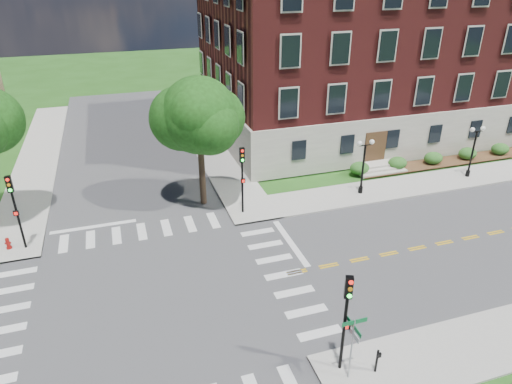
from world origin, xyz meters
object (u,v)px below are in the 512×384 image
object	(u,v)px
traffic_signal_nw	(14,203)
street_sign_pole	(353,338)
traffic_signal_ne	(242,172)
twin_lamp_east	(473,149)
fire_hydrant	(8,244)
traffic_signal_se	(346,312)
push_button_post	(377,360)
twin_lamp_west	(363,164)

from	to	relation	value
traffic_signal_nw	street_sign_pole	bearing A→B (deg)	-46.42
traffic_signal_ne	twin_lamp_east	xyz separation A→B (m)	(19.29, 0.22, -0.66)
twin_lamp_east	fire_hydrant	world-z (taller)	twin_lamp_east
traffic_signal_se	push_button_post	distance (m)	2.82
traffic_signal_se	push_button_post	bearing A→B (deg)	-26.21
traffic_signal_nw	push_button_post	xyz separation A→B (m)	(15.39, -14.98, -2.39)
twin_lamp_west	push_button_post	distance (m)	17.43
twin_lamp_east	traffic_signal_ne	bearing A→B (deg)	-179.36
traffic_signal_se	twin_lamp_east	size ratio (longest dim) A/B	1.13
traffic_signal_ne	street_sign_pole	distance (m)	15.14
twin_lamp_west	street_sign_pole	xyz separation A→B (m)	(-9.19, -15.31, -0.21)
twin_lamp_west	street_sign_pole	world-z (taller)	twin_lamp_west
traffic_signal_ne	traffic_signal_nw	bearing A→B (deg)	-178.98
twin_lamp_west	twin_lamp_east	xyz separation A→B (m)	(9.91, 0.03, 0.00)
traffic_signal_nw	twin_lamp_east	world-z (taller)	traffic_signal_nw
fire_hydrant	street_sign_pole	bearing A→B (deg)	-44.94
traffic_signal_nw	push_button_post	size ratio (longest dim) A/B	4.00
traffic_signal_nw	twin_lamp_east	distance (m)	33.25
traffic_signal_se	street_sign_pole	world-z (taller)	traffic_signal_se
twin_lamp_east	street_sign_pole	size ratio (longest dim) A/B	1.36
traffic_signal_nw	street_sign_pole	distance (m)	20.54
traffic_signal_ne	street_sign_pole	xyz separation A→B (m)	(0.19, -15.12, -0.88)
traffic_signal_se	push_button_post	xyz separation A→B (m)	(1.34, -0.66, -2.39)
traffic_signal_se	push_button_post	size ratio (longest dim) A/B	4.00
traffic_signal_nw	twin_lamp_west	size ratio (longest dim) A/B	1.13
traffic_signal_nw	twin_lamp_west	xyz separation A→B (m)	(23.33, 0.44, -0.66)
traffic_signal_nw	twin_lamp_west	distance (m)	23.35
traffic_signal_se	fire_hydrant	bearing A→B (deg)	135.93
traffic_signal_se	twin_lamp_east	xyz separation A→B (m)	(19.19, 14.78, -0.66)
push_button_post	fire_hydrant	world-z (taller)	push_button_post
traffic_signal_nw	twin_lamp_east	xyz separation A→B (m)	(33.24, 0.46, -0.66)
traffic_signal_se	traffic_signal_ne	bearing A→B (deg)	90.36
traffic_signal_ne	twin_lamp_east	size ratio (longest dim) A/B	1.13
traffic_signal_se	twin_lamp_east	distance (m)	24.23
twin_lamp_east	fire_hydrant	distance (m)	34.26
twin_lamp_west	push_button_post	xyz separation A→B (m)	(-7.95, -15.41, -1.73)
fire_hydrant	traffic_signal_ne	bearing A→B (deg)	0.17
twin_lamp_east	traffic_signal_nw	bearing A→B (deg)	-179.20
push_button_post	street_sign_pole	bearing A→B (deg)	175.01
push_button_post	twin_lamp_west	bearing A→B (deg)	62.73
traffic_signal_se	twin_lamp_west	size ratio (longest dim) A/B	1.13
twin_lamp_east	push_button_post	distance (m)	23.67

